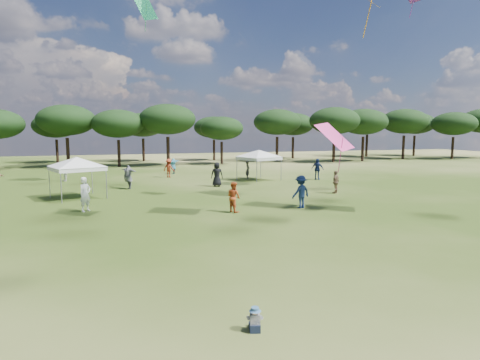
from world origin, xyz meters
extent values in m
cylinder|color=black|center=(-8.39, 45.81, 1.73)|extent=(0.40, 0.40, 3.46)
ellipsoid|color=black|center=(-8.39, 45.81, 5.54)|extent=(6.73, 6.73, 3.63)
cylinder|color=black|center=(-2.58, 44.63, 1.61)|extent=(0.37, 0.37, 3.21)
ellipsoid|color=black|center=(-2.58, 44.63, 5.14)|extent=(6.24, 6.24, 3.36)
cylinder|color=black|center=(3.26, 44.18, 1.78)|extent=(0.41, 0.41, 3.56)
ellipsoid|color=black|center=(3.26, 44.18, 5.69)|extent=(6.91, 6.91, 3.73)
cylinder|color=black|center=(10.19, 44.51, 1.44)|extent=(0.33, 0.33, 2.88)
ellipsoid|color=black|center=(10.19, 44.51, 4.61)|extent=(5.60, 5.60, 3.02)
cylinder|color=black|center=(18.96, 46.98, 1.72)|extent=(0.39, 0.39, 3.44)
ellipsoid|color=black|center=(18.96, 46.98, 5.51)|extent=(6.69, 6.69, 3.60)
cylinder|color=black|center=(25.77, 43.05, 1.77)|extent=(0.40, 0.40, 3.53)
ellipsoid|color=black|center=(25.77, 43.05, 5.65)|extent=(6.86, 6.86, 3.70)
cylinder|color=black|center=(30.65, 43.46, 1.73)|extent=(0.40, 0.40, 3.47)
ellipsoid|color=black|center=(30.65, 43.46, 5.55)|extent=(6.74, 6.74, 3.63)
cylinder|color=black|center=(39.22, 45.46, 1.79)|extent=(0.41, 0.41, 3.57)
ellipsoid|color=black|center=(39.22, 45.46, 5.72)|extent=(6.94, 6.94, 3.74)
cylinder|color=black|center=(46.34, 43.12, 1.68)|extent=(0.38, 0.38, 3.35)
ellipsoid|color=black|center=(46.34, 43.12, 5.37)|extent=(6.51, 6.51, 3.51)
cylinder|color=black|center=(-10.52, 53.31, 1.56)|extent=(0.36, 0.36, 3.11)
ellipsoid|color=black|center=(-10.52, 53.31, 4.98)|extent=(6.05, 6.05, 3.26)
cylinder|color=black|center=(0.83, 52.52, 1.60)|extent=(0.37, 0.37, 3.20)
ellipsoid|color=black|center=(0.83, 52.52, 5.12)|extent=(6.21, 6.21, 3.35)
cylinder|color=black|center=(10.82, 51.34, 1.50)|extent=(0.34, 0.34, 2.99)
ellipsoid|color=black|center=(10.82, 51.34, 4.79)|extent=(5.81, 5.81, 3.13)
cylinder|color=black|center=(23.62, 51.75, 1.66)|extent=(0.38, 0.38, 3.31)
ellipsoid|color=black|center=(23.62, 51.75, 5.30)|extent=(6.43, 6.43, 3.47)
cylinder|color=black|center=(37.30, 52.12, 1.82)|extent=(0.42, 0.42, 3.64)
ellipsoid|color=black|center=(37.30, 52.12, 5.82)|extent=(7.06, 7.06, 3.81)
cylinder|color=black|center=(46.40, 51.51, 1.73)|extent=(0.40, 0.40, 3.46)
ellipsoid|color=black|center=(46.40, 51.51, 5.53)|extent=(6.72, 6.72, 3.62)
cylinder|color=gray|center=(-6.14, 19.79, 0.99)|extent=(0.06, 0.06, 1.97)
cylinder|color=gray|center=(-3.60, 20.78, 0.99)|extent=(0.06, 0.06, 1.97)
cylinder|color=gray|center=(-7.13, 22.33, 0.99)|extent=(0.06, 0.06, 1.97)
cylinder|color=gray|center=(-4.59, 23.32, 0.99)|extent=(0.06, 0.06, 1.97)
cube|color=silver|center=(-5.36, 21.55, 1.92)|extent=(3.74, 3.74, 0.25)
pyramid|color=silver|center=(-5.36, 21.55, 2.65)|extent=(5.48, 5.48, 0.60)
cylinder|color=gray|center=(8.13, 25.20, 0.99)|extent=(0.06, 0.06, 1.98)
cylinder|color=gray|center=(10.71, 26.14, 0.99)|extent=(0.06, 0.06, 1.98)
cylinder|color=gray|center=(7.19, 27.79, 0.99)|extent=(0.06, 0.06, 1.98)
cylinder|color=gray|center=(9.78, 28.72, 0.99)|extent=(0.06, 0.06, 1.98)
cube|color=silver|center=(8.95, 26.96, 1.93)|extent=(3.72, 3.72, 0.25)
pyramid|color=silver|center=(8.95, 26.96, 2.65)|extent=(5.56, 5.56, 0.60)
cube|color=#161D31|center=(-0.23, 1.88, 0.09)|extent=(0.28, 0.28, 0.18)
cube|color=#161D31|center=(-0.27, 2.06, 0.05)|extent=(0.13, 0.22, 0.09)
cube|color=#161D31|center=(-0.11, 2.02, 0.05)|extent=(0.13, 0.22, 0.09)
cube|color=white|center=(-0.23, 1.88, 0.28)|extent=(0.25, 0.20, 0.23)
cylinder|color=white|center=(-0.35, 1.98, 0.28)|extent=(0.12, 0.23, 0.14)
cylinder|color=white|center=(-0.08, 1.91, 0.28)|extent=(0.12, 0.23, 0.14)
sphere|color=#E0B293|center=(-0.23, 1.88, 0.44)|extent=(0.16, 0.16, 0.16)
cone|color=#4E92B6|center=(-0.23, 1.88, 0.47)|extent=(0.26, 0.26, 0.03)
cylinder|color=#4E92B6|center=(-0.23, 1.88, 0.51)|extent=(0.17, 0.17, 0.07)
imported|color=#806146|center=(11.50, 18.38, 0.79)|extent=(0.97, 0.87, 1.59)
imported|color=navy|center=(6.86, 14.29, 0.92)|extent=(1.34, 1.02, 1.83)
imported|color=#2D2C30|center=(8.46, 28.55, 0.79)|extent=(0.62, 0.69, 1.59)
imported|color=white|center=(-4.61, 16.84, 0.93)|extent=(0.80, 0.79, 1.86)
imported|color=silver|center=(-7.26, 31.10, 0.80)|extent=(0.82, 0.93, 1.60)
imported|color=#983319|center=(1.70, 31.35, 0.86)|extent=(1.28, 1.19, 1.73)
imported|color=#AD461C|center=(2.95, 14.31, 0.81)|extent=(0.87, 0.97, 1.63)
imported|color=navy|center=(14.03, 25.75, 0.94)|extent=(1.08, 1.12, 1.88)
imported|color=#4C4C51|center=(-2.14, 24.86, 0.89)|extent=(1.42, 2.23, 1.77)
imported|color=black|center=(4.49, 24.19, 0.94)|extent=(1.06, 0.84, 1.89)
imported|color=#275F75|center=(2.49, 34.28, 0.80)|extent=(1.71, 1.81, 1.59)
plane|color=#1A854A|center=(-0.46, 26.54, 13.69)|extent=(2.42, 1.56, 2.58)
plane|color=#E6398B|center=(8.48, 13.59, 4.00)|extent=(2.79, 2.45, 1.61)
camera|label=1|loc=(-2.98, -5.86, 4.32)|focal=30.00mm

